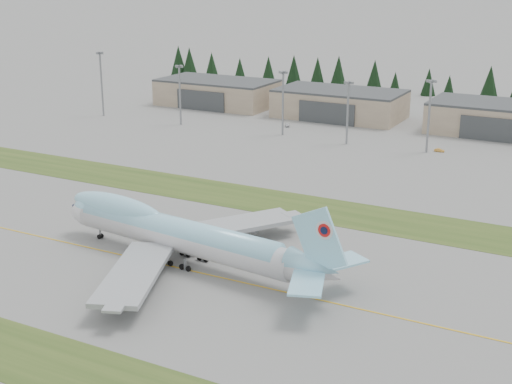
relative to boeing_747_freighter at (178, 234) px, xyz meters
The scene contains 12 objects.
ground 11.16m from the boeing_747_freighter, 162.58° to the right, with size 7000.00×7000.00×0.00m, color slate.
grass_strip_far 43.51m from the boeing_747_freighter, 102.13° to the left, with size 400.00×18.00×0.08m, color #314B1A.
taxiway_line_main 11.16m from the boeing_747_freighter, 162.58° to the right, with size 400.00×0.40×0.02m, color gold.
boeing_747_freighter is the anchor object (origin of this frame).
hangar_left 166.96m from the boeing_747_freighter, 118.26° to the left, with size 48.00×26.60×10.80m.
hangar_center 149.01m from the boeing_747_freighter, 99.29° to the left, with size 48.00×26.60×10.80m.
hangar_right 151.38m from the boeing_747_freighter, 76.27° to the left, with size 48.00×26.60×10.80m.
floodlight_masts 115.61m from the boeing_747_freighter, 110.18° to the left, with size 130.42×6.13×24.72m.
service_vehicle_a 127.46m from the boeing_747_freighter, 105.80° to the left, with size 1.44×3.56×1.21m, color silver.
service_vehicle_b 114.33m from the boeing_747_freighter, 78.01° to the left, with size 1.11×3.15×1.04m, color gold.
service_vehicle_c 140.81m from the boeing_747_freighter, 75.52° to the left, with size 1.68×4.14×1.20m, color silver.
conifer_belt 210.05m from the boeing_747_freighter, 92.41° to the left, with size 275.09×15.73×16.70m.
Camera 1 is at (83.78, -105.46, 55.94)m, focal length 50.00 mm.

